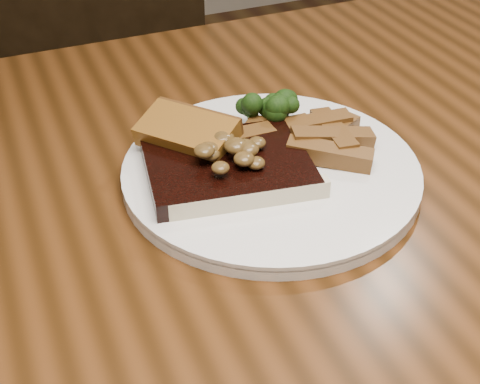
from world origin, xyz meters
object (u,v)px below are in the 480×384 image
Objects in this scene: chair_far at (80,100)px; potato_wedges at (315,139)px; steak at (228,168)px; dining_table at (256,283)px; plate at (271,173)px; garlic_bread at (188,148)px.

chair_far reaches higher than potato_wedges.
potato_wedges is (0.11, 0.01, 0.00)m from steak.
steak reaches higher than dining_table.
plate is at bearing -164.27° from potato_wedges.
chair_far is 0.71m from potato_wedges.
dining_table is 0.16m from garlic_bread.
chair_far is at bearing 98.03° from plate.
plate is 0.06m from potato_wedges.
chair_far is 0.70m from plate.
plate is at bearing 13.66° from garlic_bread.
dining_table is at bearing -126.58° from plate.
chair_far is at bearing 94.59° from dining_table.
chair_far is 3.13× the size of plate.
steak reaches higher than garlic_bread.
garlic_bread is at bearing 124.89° from steak.
dining_table is at bearing -69.43° from steak.
potato_wedges is at bearing 34.54° from garlic_bread.
dining_table is 5.26× the size of plate.
dining_table is 16.30× the size of garlic_bread.
garlic_bread is 0.13m from potato_wedges.
plate is at bearing 6.30° from steak.
plate is 0.05m from steak.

